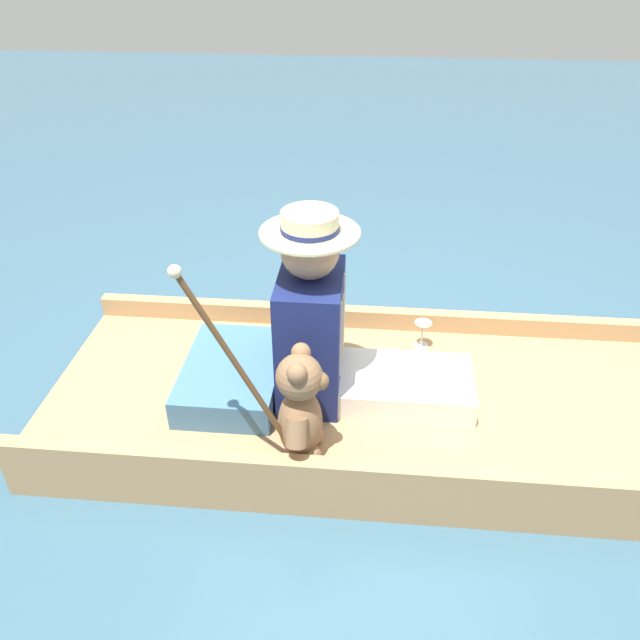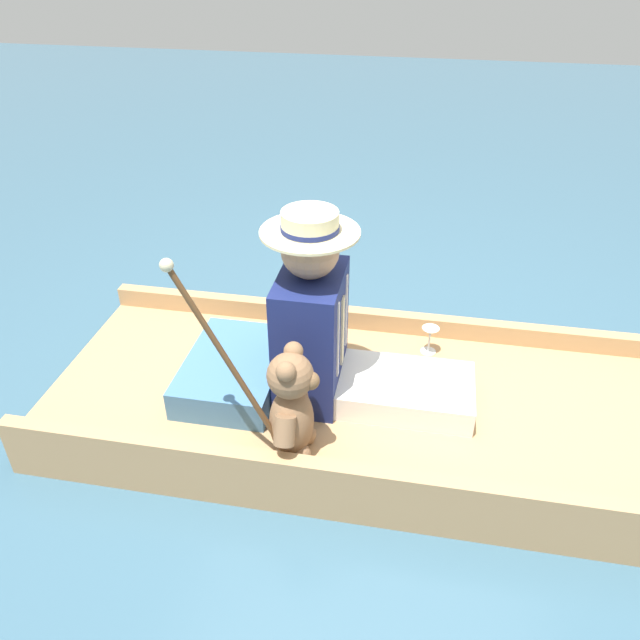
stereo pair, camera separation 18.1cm
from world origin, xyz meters
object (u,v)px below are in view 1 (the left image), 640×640
at_px(teddy_bear, 301,408).
at_px(wine_glass, 423,329).
at_px(seated_person, 334,333).
at_px(walking_cane, 232,358).

relative_size(teddy_bear, wine_glass, 3.43).
xyz_separation_m(seated_person, teddy_bear, (0.35, -0.09, -0.09)).
bearing_deg(seated_person, teddy_bear, -4.68).
bearing_deg(seated_person, walking_cane, -26.46).
distance_m(seated_person, teddy_bear, 0.37).
bearing_deg(teddy_bear, wine_glass, 146.72).
xyz_separation_m(seated_person, walking_cane, (0.41, -0.30, 0.17)).
xyz_separation_m(teddy_bear, walking_cane, (0.06, -0.21, 0.25)).
distance_m(teddy_bear, walking_cane, 0.34).
xyz_separation_m(wine_glass, walking_cane, (0.77, -0.67, 0.36)).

